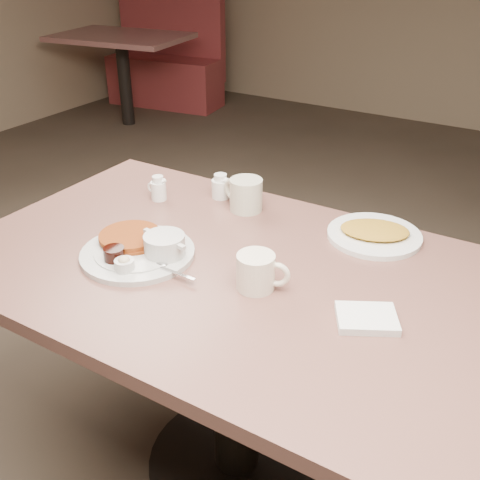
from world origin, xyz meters
The scene contains 9 objects.
diner_table centered at (0.00, 0.00, 0.58)m, with size 1.50×0.90×0.75m.
main_plate centered at (-0.25, -0.08, 0.77)m, with size 0.39×0.35×0.07m.
coffee_mug_near centered at (0.09, -0.05, 0.80)m, with size 0.14×0.12×0.09m.
napkin centered at (0.37, -0.05, 0.76)m, with size 0.17×0.16×0.02m.
coffee_mug_far centered at (-0.16, 0.31, 0.80)m, with size 0.15×0.12×0.10m.
creamer_left centered at (-0.43, 0.22, 0.79)m, with size 0.08×0.06×0.08m.
creamer_right centered at (-0.27, 0.34, 0.79)m, with size 0.08×0.06×0.08m.
hash_plate centered at (0.25, 0.34, 0.76)m, with size 0.34×0.34×0.04m.
booth_back_left centered at (-2.81, 3.23, 0.41)m, with size 1.23×1.39×1.12m.
Camera 1 is at (0.65, -1.05, 1.52)m, focal length 42.22 mm.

